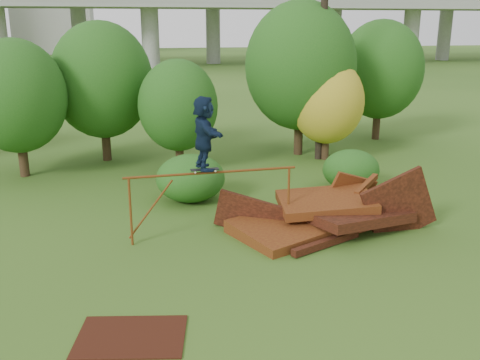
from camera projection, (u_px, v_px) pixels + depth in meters
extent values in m
plane|color=#2D5116|center=(293.00, 270.00, 12.13)|extent=(240.00, 240.00, 0.00)
cube|color=#4E1B0E|center=(300.00, 224.00, 14.36)|extent=(4.05, 3.32, 0.58)
cube|color=black|center=(357.00, 216.00, 14.31)|extent=(3.06, 2.41, 0.53)
cube|color=#4E1B0E|center=(326.00, 202.00, 14.56)|extent=(2.70, 1.94, 0.53)
cube|color=black|center=(399.00, 207.00, 14.28)|extent=(2.29, 0.18, 2.22)
cube|color=#4E1B0E|center=(348.00, 196.00, 15.56)|extent=(1.78, 0.63, 1.67)
cube|color=black|center=(253.00, 217.00, 14.45)|extent=(2.03, 1.10, 1.42)
cube|color=black|center=(326.00, 243.00, 13.31)|extent=(2.08, 1.09, 0.18)
cube|color=#4E1B0E|center=(366.00, 185.00, 15.24)|extent=(1.14, 1.10, 0.35)
cylinder|color=brown|center=(131.00, 212.00, 13.25)|extent=(0.06, 0.06, 1.76)
cylinder|color=brown|center=(288.00, 199.00, 14.20)|extent=(0.06, 0.06, 1.76)
cylinder|color=brown|center=(212.00, 173.00, 13.48)|extent=(4.43, 0.21, 0.06)
cube|color=black|center=(205.00, 169.00, 13.41)|extent=(0.72, 0.21, 0.02)
cylinder|color=silver|center=(195.00, 172.00, 13.29)|extent=(0.05, 0.03, 0.05)
cylinder|color=silver|center=(194.00, 171.00, 13.44)|extent=(0.05, 0.03, 0.05)
cylinder|color=silver|center=(215.00, 171.00, 13.41)|extent=(0.05, 0.03, 0.05)
cylinder|color=silver|center=(214.00, 169.00, 13.56)|extent=(0.05, 0.03, 0.05)
imported|color=#101F38|center=(204.00, 133.00, 13.15)|extent=(0.71, 1.75, 1.83)
cube|color=#33140B|center=(131.00, 336.00, 9.50)|extent=(2.13, 1.69, 0.03)
cylinder|color=black|center=(23.00, 155.00, 19.39)|extent=(0.34, 0.34, 1.61)
ellipsoid|color=#184B14|center=(16.00, 96.00, 18.79)|extent=(3.50, 3.50, 4.03)
cylinder|color=black|center=(106.00, 139.00, 21.68)|extent=(0.35, 0.35, 1.75)
ellipsoid|color=#184B14|center=(102.00, 80.00, 21.01)|extent=(3.97, 3.97, 4.57)
cylinder|color=black|center=(180.00, 152.00, 20.27)|extent=(0.32, 0.32, 1.36)
ellipsoid|color=#184B14|center=(178.00, 105.00, 19.77)|extent=(2.96, 2.96, 3.40)
cylinder|color=black|center=(299.00, 131.00, 22.66)|extent=(0.37, 0.37, 2.00)
ellipsoid|color=#184B14|center=(301.00, 66.00, 21.90)|extent=(4.57, 4.57, 5.26)
cylinder|color=black|center=(325.00, 144.00, 21.91)|extent=(0.31, 0.31, 1.27)
ellipsoid|color=#A58C19|center=(327.00, 101.00, 21.42)|extent=(2.96, 2.96, 3.40)
cylinder|color=black|center=(377.00, 120.00, 25.69)|extent=(0.36, 0.36, 1.82)
ellipsoid|color=#184B14|center=(380.00, 70.00, 25.02)|extent=(3.99, 3.99, 4.59)
ellipsoid|color=#184B14|center=(191.00, 178.00, 16.65)|extent=(2.15, 1.99, 1.49)
ellipsoid|color=#184B14|center=(351.00, 170.00, 17.89)|extent=(1.91, 1.75, 1.35)
cylinder|color=black|center=(324.00, 18.00, 20.56)|extent=(0.28, 0.28, 11.19)
cube|color=gray|center=(149.00, 2.00, 66.21)|extent=(160.00, 9.00, 1.40)
cylinder|color=gray|center=(150.00, 35.00, 67.33)|extent=(2.20, 2.20, 8.00)
cylinder|color=gray|center=(287.00, 35.00, 70.94)|extent=(2.20, 2.20, 8.00)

